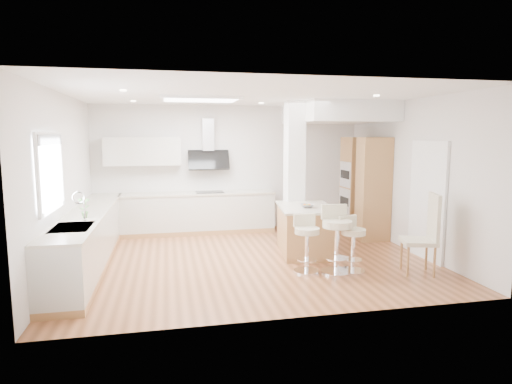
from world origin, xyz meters
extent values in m
plane|color=#A9673E|center=(0.00, 0.00, 0.00)|extent=(6.00, 6.00, 0.00)
cube|color=white|center=(0.00, 0.00, 0.00)|extent=(6.00, 5.00, 0.02)
cube|color=silver|center=(0.00, 2.50, 1.40)|extent=(6.00, 0.04, 2.80)
cube|color=silver|center=(-3.00, 0.00, 1.40)|extent=(0.04, 5.00, 2.80)
cube|color=silver|center=(3.00, 0.00, 1.40)|extent=(0.04, 5.00, 2.80)
cube|color=white|center=(-0.80, 0.60, 2.77)|extent=(1.40, 0.95, 0.05)
cube|color=white|center=(-0.80, 0.60, 2.76)|extent=(1.25, 0.80, 0.03)
cylinder|color=white|center=(-2.00, 1.50, 2.78)|extent=(0.10, 0.10, 0.02)
cylinder|color=white|center=(-2.00, -0.50, 2.78)|extent=(0.10, 0.10, 0.02)
cylinder|color=white|center=(0.50, 1.50, 2.78)|extent=(0.10, 0.10, 0.02)
cylinder|color=white|center=(2.00, 1.00, 2.78)|extent=(0.10, 0.10, 0.02)
cylinder|color=white|center=(2.00, -0.50, 2.78)|extent=(0.10, 0.10, 0.02)
cube|color=white|center=(-2.96, -0.90, 1.65)|extent=(0.03, 1.15, 0.95)
cube|color=white|center=(-2.95, -0.90, 2.15)|extent=(0.04, 1.28, 0.06)
cube|color=white|center=(-2.95, -0.90, 1.15)|extent=(0.04, 1.28, 0.06)
cube|color=white|center=(-2.95, -1.51, 1.65)|extent=(0.04, 0.06, 0.95)
cube|color=white|center=(-2.95, -0.29, 1.65)|extent=(0.04, 0.06, 0.95)
cube|color=#9C9FA3|center=(-2.94, -0.90, 2.08)|extent=(0.03, 1.18, 0.14)
cube|color=#433A35|center=(2.99, -0.60, 1.00)|extent=(0.02, 0.90, 2.00)
cube|color=white|center=(2.97, -0.60, 1.00)|extent=(0.05, 1.00, 2.10)
cube|color=tan|center=(-2.70, 0.25, 0.05)|extent=(0.60, 4.50, 0.10)
cube|color=beige|center=(-2.70, 0.25, 0.48)|extent=(0.60, 4.50, 0.76)
cube|color=beige|center=(-2.70, 0.25, 0.88)|extent=(0.63, 4.50, 0.04)
cube|color=silver|center=(-2.70, -1.00, 0.89)|extent=(0.50, 0.75, 0.02)
cube|color=silver|center=(-2.70, -1.18, 0.84)|extent=(0.40, 0.34, 0.10)
cube|color=silver|center=(-2.70, -0.82, 0.84)|extent=(0.40, 0.34, 0.10)
cylinder|color=white|center=(-2.58, -0.70, 1.08)|extent=(0.02, 0.02, 0.36)
torus|color=white|center=(-2.65, -0.70, 1.26)|extent=(0.18, 0.02, 0.18)
imported|color=#558D47|center=(-2.65, -0.35, 1.06)|extent=(0.17, 0.12, 0.33)
cube|color=tan|center=(-0.75, 2.20, 0.05)|extent=(3.30, 0.60, 0.10)
cube|color=beige|center=(-0.75, 2.20, 0.48)|extent=(3.30, 0.60, 0.76)
cube|color=beige|center=(-0.75, 2.20, 0.88)|extent=(3.33, 0.63, 0.04)
cube|color=black|center=(-0.50, 2.20, 0.91)|extent=(0.60, 0.40, 0.01)
cube|color=beige|center=(-1.90, 2.33, 1.80)|extent=(1.60, 0.34, 0.60)
cube|color=silver|center=(-0.50, 2.40, 2.15)|extent=(0.25, 0.18, 0.70)
cube|color=black|center=(-0.50, 2.32, 1.60)|extent=(0.90, 0.26, 0.44)
cube|color=white|center=(1.05, 0.95, 1.40)|extent=(0.35, 0.35, 2.80)
cube|color=white|center=(2.10, 1.40, 2.60)|extent=(1.78, 2.20, 0.40)
cube|color=tan|center=(2.68, 1.50, 1.05)|extent=(0.62, 0.62, 2.10)
cube|color=tan|center=(2.68, 0.80, 1.05)|extent=(0.62, 0.40, 2.10)
cube|color=silver|center=(2.37, 1.50, 1.30)|extent=(0.02, 0.55, 0.55)
cube|color=silver|center=(2.37, 1.50, 0.72)|extent=(0.02, 0.55, 0.55)
cube|color=black|center=(2.36, 1.50, 1.30)|extent=(0.01, 0.45, 0.18)
cube|color=black|center=(2.36, 1.50, 0.72)|extent=(0.01, 0.45, 0.18)
cube|color=tan|center=(1.04, 0.19, 0.41)|extent=(1.04, 1.45, 0.82)
cube|color=beige|center=(1.04, 0.19, 0.84)|extent=(1.12, 1.53, 0.04)
imported|color=gray|center=(1.02, 0.05, 0.89)|extent=(0.28, 0.28, 0.06)
sphere|color=orange|center=(1.06, 0.04, 0.90)|extent=(0.08, 0.08, 0.07)
sphere|color=orange|center=(0.98, 0.07, 0.90)|extent=(0.08, 0.08, 0.07)
sphere|color=olive|center=(1.01, 0.01, 0.90)|extent=(0.08, 0.08, 0.07)
cylinder|color=white|center=(0.71, -0.89, 0.01)|extent=(0.41, 0.41, 0.03)
cylinder|color=white|center=(0.71, -0.89, 0.32)|extent=(0.07, 0.07, 0.60)
cylinder|color=white|center=(0.71, -0.89, 0.20)|extent=(0.32, 0.32, 0.01)
cylinder|color=beige|center=(0.71, -0.89, 0.66)|extent=(0.39, 0.39, 0.09)
cube|color=beige|center=(0.71, -0.74, 0.80)|extent=(0.35, 0.05, 0.20)
cylinder|color=white|center=(1.15, -1.03, 0.02)|extent=(0.51, 0.51, 0.03)
cylinder|color=white|center=(1.15, -1.03, 0.38)|extent=(0.08, 0.08, 0.70)
cylinder|color=white|center=(1.15, -1.03, 0.24)|extent=(0.39, 0.39, 0.02)
cylinder|color=beige|center=(1.15, -1.03, 0.78)|extent=(0.48, 0.48, 0.11)
cube|color=beige|center=(1.16, -0.85, 0.94)|extent=(0.41, 0.08, 0.24)
cylinder|color=white|center=(1.42, -1.03, 0.01)|extent=(0.49, 0.49, 0.03)
cylinder|color=white|center=(1.42, -1.03, 0.31)|extent=(0.08, 0.08, 0.58)
cylinder|color=white|center=(1.42, -1.03, 0.20)|extent=(0.38, 0.38, 0.01)
cylinder|color=beige|center=(1.42, -1.03, 0.65)|extent=(0.47, 0.47, 0.09)
cube|color=beige|center=(1.38, -0.89, 0.78)|extent=(0.34, 0.14, 0.20)
cube|color=beige|center=(2.37, -1.31, 0.51)|extent=(0.61, 0.61, 0.07)
cube|color=beige|center=(2.58, -1.37, 0.87)|extent=(0.18, 0.45, 0.78)
cylinder|color=tan|center=(2.13, -1.44, 0.24)|extent=(0.05, 0.05, 0.48)
cylinder|color=tan|center=(2.24, -1.07, 0.24)|extent=(0.05, 0.05, 0.48)
cylinder|color=tan|center=(2.51, -1.55, 0.24)|extent=(0.05, 0.05, 0.48)
cylinder|color=tan|center=(2.61, -1.18, 0.24)|extent=(0.05, 0.05, 0.48)
camera|label=1|loc=(-1.41, -7.11, 2.14)|focal=30.00mm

